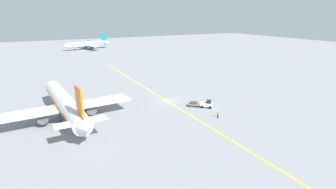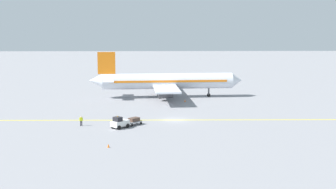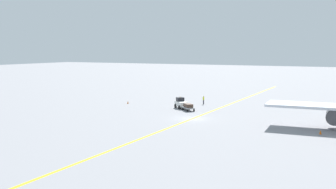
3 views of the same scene
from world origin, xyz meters
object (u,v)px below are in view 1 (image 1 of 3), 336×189
object	(u,v)px
traffic_cone_mid_apron	(245,100)
baggage_tug_white	(207,104)
baggage_cart_trailing	(194,104)
airplane_distant_taxiing	(88,44)
airplane_at_gate	(65,104)
traffic_cone_near_nose	(92,108)
ground_crew_worker	(218,114)

from	to	relation	value
traffic_cone_mid_apron	baggage_tug_white	bearing A→B (deg)	177.17
baggage_tug_white	traffic_cone_mid_apron	xyz separation A→B (m)	(12.02, -0.59, -0.63)
baggage_cart_trailing	airplane_distant_taxiing	bearing A→B (deg)	89.66
airplane_at_gate	traffic_cone_near_nose	xyz separation A→B (m)	(6.31, 4.10, -3.43)
airplane_distant_taxiing	baggage_tug_white	xyz separation A→B (m)	(1.68, -129.70, -2.44)
airplane_distant_taxiing	baggage_tug_white	distance (m)	129.73
airplane_at_gate	airplane_distant_taxiing	distance (m)	125.28
airplane_distant_taxiing	baggage_cart_trailing	size ratio (longest dim) A/B	11.08
airplane_distant_taxiing	baggage_cart_trailing	world-z (taller)	airplane_distant_taxiing
traffic_cone_near_nose	traffic_cone_mid_apron	xyz separation A→B (m)	(37.43, -12.77, 0.00)
airplane_distant_taxiing	traffic_cone_mid_apron	world-z (taller)	airplane_distant_taxiing
baggage_tug_white	traffic_cone_near_nose	world-z (taller)	baggage_tug_white
airplane_at_gate	baggage_tug_white	world-z (taller)	airplane_at_gate
baggage_tug_white	baggage_cart_trailing	xyz separation A→B (m)	(-2.44, 2.22, -0.14)
traffic_cone_mid_apron	traffic_cone_near_nose	bearing A→B (deg)	161.16
airplane_at_gate	airplane_distant_taxiing	bearing A→B (deg)	76.12
baggage_cart_trailing	traffic_cone_near_nose	size ratio (longest dim) A/B	5.21
airplane_distant_taxiing	baggage_cart_trailing	bearing A→B (deg)	-90.34
ground_crew_worker	traffic_cone_mid_apron	bearing A→B (deg)	23.60
airplane_at_gate	airplane_distant_taxiing	xyz separation A→B (m)	(30.05, 121.62, -0.37)
airplane_distant_taxiing	baggage_cart_trailing	xyz separation A→B (m)	(-0.77, -127.48, -2.58)
ground_crew_worker	traffic_cone_near_nose	bearing A→B (deg)	141.47
ground_crew_worker	traffic_cone_near_nose	distance (m)	30.20
traffic_cone_near_nose	baggage_tug_white	bearing A→B (deg)	-25.60
traffic_cone_near_nose	airplane_at_gate	bearing A→B (deg)	-147.01
ground_crew_worker	airplane_distant_taxiing	bearing A→B (deg)	89.95
baggage_cart_trailing	baggage_tug_white	bearing A→B (deg)	-42.22
baggage_cart_trailing	traffic_cone_near_nose	bearing A→B (deg)	156.56
airplane_distant_taxiing	traffic_cone_mid_apron	bearing A→B (deg)	-84.00
baggage_tug_white	traffic_cone_mid_apron	distance (m)	12.05
ground_crew_worker	traffic_cone_near_nose	size ratio (longest dim) A/B	3.05
airplane_at_gate	traffic_cone_near_nose	world-z (taller)	airplane_at_gate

